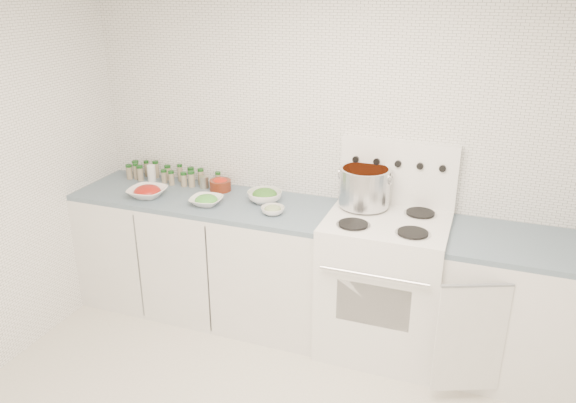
{
  "coord_description": "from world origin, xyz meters",
  "views": [
    {
      "loc": [
        1.0,
        -2.05,
        2.33
      ],
      "look_at": [
        -0.17,
        1.14,
        0.98
      ],
      "focal_mm": 35.0,
      "sensor_mm": 36.0,
      "label": 1
    }
  ],
  "objects_px": {
    "stove": "(383,280)",
    "bowl_tomato": "(147,192)",
    "bowl_snowpea": "(206,200)",
    "stock_pot": "(365,185)"
  },
  "relations": [
    {
      "from": "stove",
      "to": "bowl_tomato",
      "type": "relative_size",
      "value": 5.01
    },
    {
      "from": "stove",
      "to": "stock_pot",
      "type": "height_order",
      "value": "stove"
    },
    {
      "from": "bowl_tomato",
      "to": "bowl_snowpea",
      "type": "bearing_deg",
      "value": 1.08
    },
    {
      "from": "stock_pot",
      "to": "bowl_snowpea",
      "type": "xyz_separation_m",
      "value": [
        -1.03,
        -0.25,
        -0.15
      ]
    },
    {
      "from": "stove",
      "to": "bowl_tomato",
      "type": "xyz_separation_m",
      "value": [
        -1.68,
        -0.12,
        0.44
      ]
    },
    {
      "from": "stove",
      "to": "bowl_snowpea",
      "type": "height_order",
      "value": "stove"
    },
    {
      "from": "stock_pot",
      "to": "bowl_snowpea",
      "type": "relative_size",
      "value": 1.54
    },
    {
      "from": "stove",
      "to": "bowl_snowpea",
      "type": "relative_size",
      "value": 5.97
    },
    {
      "from": "stove",
      "to": "stock_pot",
      "type": "relative_size",
      "value": 3.88
    },
    {
      "from": "stock_pot",
      "to": "bowl_snowpea",
      "type": "distance_m",
      "value": 1.07
    }
  ]
}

